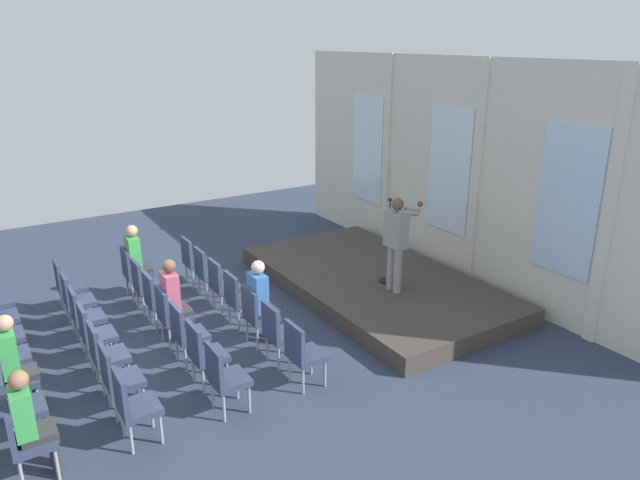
{
  "coord_description": "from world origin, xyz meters",
  "views": [
    {
      "loc": [
        8.02,
        -1.99,
        4.46
      ],
      "look_at": [
        0.22,
        2.87,
        1.3
      ],
      "focal_mm": 33.08,
      "sensor_mm": 36.0,
      "label": 1
    }
  ],
  "objects": [
    {
      "name": "chair_r0_c2",
      "position": [
        -0.68,
        1.46,
        0.53
      ],
      "size": [
        0.46,
        0.44,
        0.94
      ],
      "color": "#99999E",
      "rests_on": "ground"
    },
    {
      "name": "chair_r2_c5",
      "position": [
        1.35,
        -0.78,
        0.53
      ],
      "size": [
        0.46,
        0.44,
        0.94
      ],
      "color": "#99999E",
      "rests_on": "ground"
    },
    {
      "name": "chair_r0_c1",
      "position": [
        -1.35,
        1.46,
        0.53
      ],
      "size": [
        0.46,
        0.44,
        0.94
      ],
      "color": "#99999E",
      "rests_on": "ground"
    },
    {
      "name": "chair_r3_c3",
      "position": [
        0.0,
        -1.9,
        0.53
      ],
      "size": [
        0.46,
        0.44,
        0.94
      ],
      "color": "#99999E",
      "rests_on": "ground"
    },
    {
      "name": "stage_platform",
      "position": [
        0.0,
        4.2,
        0.16
      ],
      "size": [
        5.27,
        2.9,
        0.31
      ],
      "primitive_type": "cube",
      "color": "#3F3833",
      "rests_on": "ground"
    },
    {
      "name": "chair_r2_c6",
      "position": [
        2.03,
        -0.78,
        0.53
      ],
      "size": [
        0.46,
        0.44,
        0.94
      ],
      "color": "#99999E",
      "rests_on": "ground"
    },
    {
      "name": "speaker",
      "position": [
        0.73,
        4.07,
        1.27
      ],
      "size": [
        0.5,
        0.69,
        1.65
      ],
      "color": "gray",
      "rests_on": "stage_platform"
    },
    {
      "name": "mic_stand",
      "position": [
        0.36,
        4.2,
        0.65
      ],
      "size": [
        0.28,
        0.28,
        1.56
      ],
      "color": "black",
      "rests_on": "stage_platform"
    },
    {
      "name": "audience_r0_c4",
      "position": [
        0.68,
        1.54,
        0.75
      ],
      "size": [
        0.36,
        0.39,
        1.36
      ],
      "color": "#2D2D33",
      "rests_on": "ground"
    },
    {
      "name": "audience_r3_c4",
      "position": [
        0.68,
        -1.82,
        0.75
      ],
      "size": [
        0.36,
        0.39,
        1.35
      ],
      "color": "#2D2D33",
      "rests_on": "ground"
    },
    {
      "name": "audience_r1_c3",
      "position": [
        0.0,
        0.42,
        0.76
      ],
      "size": [
        0.36,
        0.39,
        1.38
      ],
      "color": "#2D2D33",
      "rests_on": "ground"
    },
    {
      "name": "rear_partition",
      "position": [
        0.03,
        5.94,
        2.08
      ],
      "size": [
        9.75,
        0.14,
        4.17
      ],
      "color": "beige",
      "rests_on": "ground"
    },
    {
      "name": "chair_r0_c0",
      "position": [
        -2.03,
        1.46,
        0.53
      ],
      "size": [
        0.46,
        0.44,
        0.94
      ],
      "color": "#99999E",
      "rests_on": "ground"
    },
    {
      "name": "chair_r3_c6",
      "position": [
        2.03,
        -1.9,
        0.53
      ],
      "size": [
        0.46,
        0.44,
        0.94
      ],
      "color": "#99999E",
      "rests_on": "ground"
    },
    {
      "name": "ground_plane",
      "position": [
        0.0,
        0.0,
        0.0
      ],
      "size": [
        15.47,
        15.47,
        0.0
      ],
      "primitive_type": "plane",
      "color": "#2D384C"
    },
    {
      "name": "chair_r2_c2",
      "position": [
        -0.68,
        -0.78,
        0.53
      ],
      "size": [
        0.46,
        0.44,
        0.94
      ],
      "color": "#99999E",
      "rests_on": "ground"
    },
    {
      "name": "chair_r2_c3",
      "position": [
        0.0,
        -0.78,
        0.53
      ],
      "size": [
        0.46,
        0.44,
        0.94
      ],
      "color": "#99999E",
      "rests_on": "ground"
    },
    {
      "name": "chair_r0_c6",
      "position": [
        2.03,
        1.46,
        0.53
      ],
      "size": [
        0.46,
        0.44,
        0.94
      ],
      "color": "#99999E",
      "rests_on": "ground"
    },
    {
      "name": "chair_r3_c5",
      "position": [
        1.35,
        -1.9,
        0.53
      ],
      "size": [
        0.46,
        0.44,
        0.94
      ],
      "color": "#99999E",
      "rests_on": "ground"
    },
    {
      "name": "audience_r3_c6",
      "position": [
        2.03,
        -1.81,
        0.72
      ],
      "size": [
        0.36,
        0.39,
        1.29
      ],
      "color": "#2D2D33",
      "rests_on": "ground"
    },
    {
      "name": "chair_r1_c2",
      "position": [
        -0.68,
        0.34,
        0.53
      ],
      "size": [
        0.46,
        0.44,
        0.94
      ],
      "color": "#99999E",
      "rests_on": "ground"
    },
    {
      "name": "chair_r0_c4",
      "position": [
        0.68,
        1.46,
        0.53
      ],
      "size": [
        0.46,
        0.44,
        0.94
      ],
      "color": "#99999E",
      "rests_on": "ground"
    },
    {
      "name": "chair_r2_c1",
      "position": [
        -1.35,
        -0.78,
        0.53
      ],
      "size": [
        0.46,
        0.44,
        0.94
      ],
      "color": "#99999E",
      "rests_on": "ground"
    },
    {
      "name": "chair_r2_c4",
      "position": [
        0.68,
        -0.78,
        0.53
      ],
      "size": [
        0.46,
        0.44,
        0.94
      ],
      "color": "#99999E",
      "rests_on": "ground"
    },
    {
      "name": "chair_r1_c1",
      "position": [
        -1.35,
        0.34,
        0.53
      ],
      "size": [
        0.46,
        0.44,
        0.94
      ],
      "color": "#99999E",
      "rests_on": "ground"
    },
    {
      "name": "audience_r1_c0",
      "position": [
        -2.03,
        0.42,
        0.76
      ],
      "size": [
        0.36,
        0.39,
        1.37
      ],
      "color": "#2D2D33",
      "rests_on": "ground"
    },
    {
      "name": "chair_r1_c0",
      "position": [
        -2.03,
        0.34,
        0.53
      ],
      "size": [
        0.46,
        0.44,
        0.94
      ],
      "color": "#99999E",
      "rests_on": "ground"
    },
    {
      "name": "chair_r1_c3",
      "position": [
        0.0,
        0.34,
        0.53
      ],
      "size": [
        0.46,
        0.44,
        0.94
      ],
      "color": "#99999E",
      "rests_on": "ground"
    },
    {
      "name": "chair_r3_c4",
      "position": [
        0.68,
        -1.9,
        0.53
      ],
      "size": [
        0.46,
        0.44,
        0.94
      ],
      "color": "#99999E",
      "rests_on": "ground"
    },
    {
      "name": "chair_r1_c6",
      "position": [
        2.03,
        0.34,
        0.53
      ],
      "size": [
        0.46,
        0.44,
        0.94
      ],
      "color": "#99999E",
      "rests_on": "ground"
    },
    {
      "name": "chair_r2_c0",
      "position": [
        -2.03,
        -0.78,
        0.53
      ],
      "size": [
        0.46,
        0.44,
        0.94
      ],
      "color": "#99999E",
      "rests_on": "ground"
    },
    {
      "name": "chair_r0_c5",
      "position": [
        1.35,
        1.46,
        0.53
      ],
      "size": [
        0.46,
        0.44,
        0.94
      ],
      "color": "#99999E",
      "rests_on": "ground"
    },
    {
      "name": "chair_r1_c5",
      "position": [
        1.35,
        0.34,
        0.53
      ],
      "size": [
        0.46,
        0.44,
        0.94
      ],
      "color": "#99999E",
      "rests_on": "ground"
    },
    {
      "name": "chair_r3_c2",
      "position": [
        -0.68,
        -1.9,
        0.53
      ],
      "size": [
        0.46,
        0.44,
        0.94
      ],
      "color": "#99999E",
      "rests_on": "ground"
    },
    {
      "name": "chair_r1_c4",
      "position": [
        0.68,
        0.34,
        0.53
      ],
      "size": [
        0.46,
        0.44,
        0.94
      ],
      "color": "#99999E",
      "rests_on": "ground"
    },
    {
      "name": "chair_r0_c3",
      "position": [
        0.0,
        1.46,
        0.53
      ],
      "size": [
        0.46,
        0.44,
        0.94
      ],
      "color": "#99999E",
      "rests_on": "ground"
    }
  ]
}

